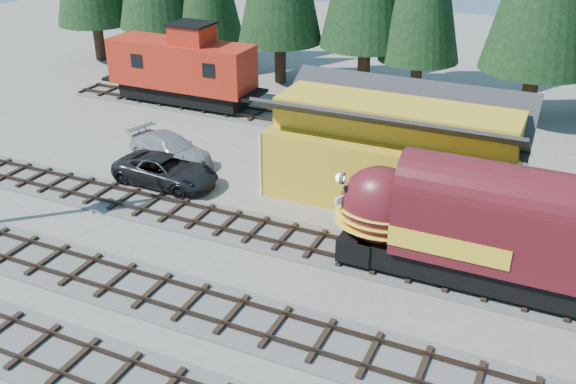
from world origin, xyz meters
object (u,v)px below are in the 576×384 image
at_px(depot, 394,140).
at_px(pickup_truck_a, 166,171).
at_px(locomotive, 512,239).
at_px(caboose, 182,68).
at_px(pickup_truck_b, 170,149).

height_order(depot, pickup_truck_a, depot).
relative_size(depot, locomotive, 0.86).
bearing_deg(caboose, pickup_truck_b, -61.48).
bearing_deg(pickup_truck_b, pickup_truck_a, -134.52).
xyz_separation_m(locomotive, pickup_truck_a, (-17.72, 2.54, -1.59)).
height_order(caboose, pickup_truck_b, caboose).
distance_m(depot, pickup_truck_a, 12.01).
xyz_separation_m(pickup_truck_a, pickup_truck_b, (-1.45, 2.55, 0.01)).
xyz_separation_m(locomotive, caboose, (-24.01, 14.00, 0.30)).
relative_size(depot, pickup_truck_a, 2.23).
distance_m(locomotive, pickup_truck_b, 19.90).
bearing_deg(pickup_truck_a, caboose, 30.34).
bearing_deg(locomotive, pickup_truck_a, 171.85).
bearing_deg(depot, pickup_truck_a, -160.41).
bearing_deg(caboose, locomotive, -30.25).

